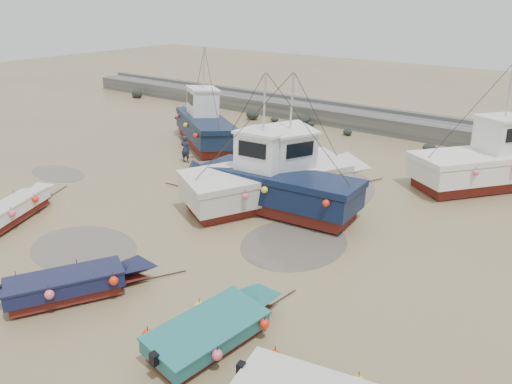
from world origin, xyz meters
TOP-DOWN VIEW (x-y plane):
  - ground at (0.00, 0.00)m, footprint 120.00×120.00m
  - seawall at (0.05, 21.99)m, footprint 60.00×4.92m
  - puddle_a at (-1.56, -1.92)m, footprint 4.71×4.71m
  - puddle_b at (4.90, 3.45)m, footprint 4.10×4.10m
  - puddle_c at (-10.24, 2.60)m, footprint 3.95×3.95m
  - puddle_d at (2.24, 8.78)m, footprint 6.63×6.63m
  - dinghy_0 at (-6.44, -1.90)m, footprint 3.31×6.09m
  - dinghy_1 at (1.13, -4.03)m, footprint 3.71×5.62m
  - dinghy_2 at (6.37, -3.06)m, footprint 2.46×5.83m
  - cabin_boat_0 at (-7.84, 11.99)m, footprint 9.16×6.61m
  - cabin_boat_1 at (1.88, 6.68)m, footprint 6.48×10.64m
  - cabin_boat_2 at (1.97, 5.68)m, footprint 10.61×3.57m
  - cabin_boat_3 at (9.67, 15.00)m, footprint 7.55×9.07m
  - person at (-5.90, 8.37)m, footprint 0.67×0.52m

SIDE VIEW (x-z plane):
  - ground at x=0.00m, z-range 0.00..0.00m
  - person at x=-5.90m, z-range -0.81..0.81m
  - puddle_a at x=-1.56m, z-range 0.00..0.01m
  - puddle_b at x=4.90m, z-range 0.00..0.01m
  - puddle_c at x=-10.24m, z-range 0.00..0.01m
  - puddle_d at x=2.24m, z-range 0.00..0.01m
  - dinghy_0 at x=-6.44m, z-range -0.17..1.25m
  - dinghy_1 at x=1.13m, z-range -0.17..1.26m
  - dinghy_2 at x=6.37m, z-range -0.16..1.26m
  - seawall at x=0.05m, z-range -0.12..1.38m
  - cabin_boat_1 at x=1.88m, z-range -1.80..4.42m
  - cabin_boat_2 at x=1.97m, z-range -1.79..4.43m
  - cabin_boat_3 at x=9.67m, z-range -1.78..4.44m
  - cabin_boat_0 at x=-7.84m, z-range -1.77..4.45m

